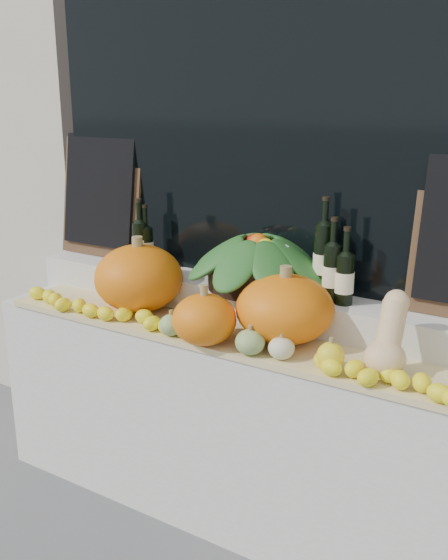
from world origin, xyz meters
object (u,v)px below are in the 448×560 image
at_px(produce_bowl, 258,260).
at_px(wine_bottle_tall, 323,260).
at_px(pumpkin_right, 285,309).
at_px(pumpkin_left, 139,278).
at_px(butternut_squash, 388,341).

height_order(produce_bowl, wine_bottle_tall, wine_bottle_tall).
xyz_separation_m(produce_bowl, wine_bottle_tall, (0.28, 0.04, 0.03)).
distance_m(pumpkin_right, wine_bottle_tall, 0.28).
height_order(pumpkin_left, pumpkin_right, pumpkin_left).
height_order(butternut_squash, wine_bottle_tall, wine_bottle_tall).
distance_m(pumpkin_right, produce_bowl, 0.32).
xyz_separation_m(pumpkin_right, butternut_squash, (0.44, -0.08, -0.01)).
relative_size(pumpkin_right, produce_bowl, 0.59).
bearing_deg(pumpkin_left, produce_bowl, 22.07).
bearing_deg(pumpkin_left, pumpkin_right, 1.00).
height_order(pumpkin_left, produce_bowl, produce_bowl).
bearing_deg(pumpkin_right, wine_bottle_tall, 75.37).
relative_size(butternut_squash, wine_bottle_tall, 0.70).
bearing_deg(produce_bowl, butternut_squash, -22.18).
bearing_deg(pumpkin_right, produce_bowl, 139.71).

